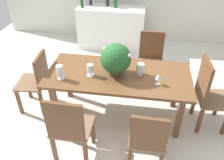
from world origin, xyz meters
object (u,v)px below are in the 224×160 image
crystal_vase_left (90,69)px  wine_bottle_green (91,0)px  chair_foot_end (207,92)px  wine_bottle_clear (115,2)px  wine_glass (158,77)px  chair_near_left (69,127)px  flower_centerpiece (116,59)px  wine_bottle_tall (108,1)px  wine_bottle_dark (82,2)px  chair_near_right (148,138)px  crystal_vase_right (140,68)px  kitchen_counter (111,28)px  dining_table (118,79)px  chair_far_right (151,58)px  crystal_vase_center_near (60,71)px  chair_head_end (37,79)px

crystal_vase_left → wine_bottle_green: (-0.56, 2.48, 0.18)m
chair_foot_end → wine_bottle_clear: wine_bottle_clear is taller
crystal_vase_left → wine_glass: (0.89, -0.07, 0.02)m
chair_near_left → flower_centerpiece: flower_centerpiece is taller
chair_near_left → wine_glass: chair_near_left is taller
flower_centerpiece → chair_foot_end: bearing=0.7°
chair_foot_end → wine_bottle_clear: 2.80m
wine_bottle_tall → wine_bottle_dark: wine_bottle_dark is taller
chair_near_left → chair_near_right: 0.89m
crystal_vase_left → crystal_vase_right: size_ratio=1.02×
kitchen_counter → wine_bottle_green: bearing=163.1°
crystal_vase_right → dining_table: bearing=-175.3°
flower_centerpiece → wine_bottle_clear: wine_bottle_clear is taller
chair_far_right → crystal_vase_left: (-0.81, -0.98, 0.31)m
chair_near_left → chair_far_right: bearing=-115.7°
chair_near_right → crystal_vase_right: (-0.15, 0.90, 0.33)m
wine_bottle_green → kitchen_counter: bearing=-16.9°
wine_glass → wine_bottle_dark: bearing=124.4°
chair_far_right → crystal_vase_center_near: 1.65m
chair_foot_end → crystal_vase_right: (-0.92, 0.03, 0.27)m
chair_far_right → wine_bottle_dark: bearing=139.2°
wine_glass → wine_bottle_clear: 2.59m
crystal_vase_right → wine_bottle_dark: bearing=122.4°
crystal_vase_center_near → wine_bottle_tall: bearing=85.9°
crystal_vase_left → wine_glass: size_ratio=1.07×
chair_near_left → chair_head_end: bearing=-47.9°
kitchen_counter → wine_bottle_dark: bearing=-171.5°
flower_centerpiece → wine_bottle_dark: 2.40m
crystal_vase_right → wine_bottle_tall: 2.48m
kitchen_counter → dining_table: bearing=-78.6°
flower_centerpiece → wine_bottle_green: (-0.89, 2.40, 0.03)m
dining_table → crystal_vase_right: size_ratio=11.75×
crystal_vase_right → wine_bottle_dark: (-1.35, 2.12, 0.19)m
wine_glass → crystal_vase_left: bearing=175.7°
crystal_vase_right → crystal_vase_left: bearing=-169.6°
dining_table → chair_near_left: 0.99m
dining_table → crystal_vase_center_near: (-0.73, -0.24, 0.20)m
wine_bottle_green → wine_bottle_dark: 0.27m
crystal_vase_right → wine_glass: 0.30m
wine_bottle_green → chair_near_right: bearing=-67.2°
crystal_vase_center_near → wine_bottle_dark: size_ratio=0.73×
crystal_vase_center_near → wine_glass: bearing=3.3°
chair_foot_end → chair_head_end: size_ratio=1.13×
dining_table → chair_near_left: chair_near_left is taller
crystal_vase_center_near → crystal_vase_left: bearing=20.7°
crystal_vase_left → wine_bottle_tall: wine_bottle_tall is taller
wine_glass → chair_near_left: bearing=-143.5°
crystal_vase_right → wine_bottle_tall: (-0.83, 2.33, 0.18)m
chair_foot_end → flower_centerpiece: 1.31m
chair_near_left → crystal_vase_right: (0.73, 0.90, 0.30)m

